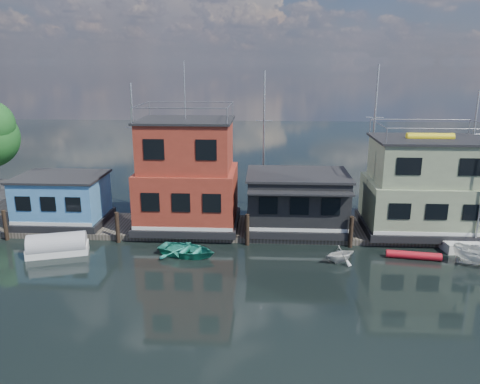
# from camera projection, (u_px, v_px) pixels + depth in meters

# --- Properties ---
(ground) EXTENTS (160.00, 160.00, 0.00)m
(ground) POSITION_uv_depth(u_px,v_px,m) (320.00, 317.00, 23.08)
(ground) COLOR black
(ground) RESTS_ON ground
(dock) EXTENTS (48.00, 5.00, 0.40)m
(dock) POSITION_uv_depth(u_px,v_px,m) (303.00, 229.00, 34.56)
(dock) COLOR #595147
(dock) RESTS_ON ground
(houseboat_blue) EXTENTS (6.40, 4.90, 3.66)m
(houseboat_blue) POSITION_uv_depth(u_px,v_px,m) (62.00, 200.00, 35.00)
(houseboat_blue) COLOR black
(houseboat_blue) RESTS_ON dock
(houseboat_red) EXTENTS (7.40, 5.90, 11.86)m
(houseboat_red) POSITION_uv_depth(u_px,v_px,m) (187.00, 177.00, 33.98)
(houseboat_red) COLOR black
(houseboat_red) RESTS_ON dock
(houseboat_dark) EXTENTS (7.40, 6.10, 4.06)m
(houseboat_dark) POSITION_uv_depth(u_px,v_px,m) (297.00, 201.00, 33.98)
(houseboat_dark) COLOR black
(houseboat_dark) RESTS_ON dock
(houseboat_green) EXTENTS (8.40, 5.90, 7.03)m
(houseboat_green) POSITION_uv_depth(u_px,v_px,m) (425.00, 187.00, 33.21)
(houseboat_green) COLOR black
(houseboat_green) RESTS_ON dock
(pilings) EXTENTS (42.28, 0.28, 2.20)m
(pilings) POSITION_uv_depth(u_px,v_px,m) (301.00, 231.00, 31.65)
(pilings) COLOR #2D2116
(pilings) RESTS_ON ground
(background_masts) EXTENTS (36.40, 0.16, 12.00)m
(background_masts) POSITION_uv_depth(u_px,v_px,m) (358.00, 145.00, 38.65)
(background_masts) COLOR silver
(background_masts) RESTS_ON ground
(dinghy_teal) EXTENTS (4.47, 3.74, 0.79)m
(dinghy_teal) POSITION_uv_depth(u_px,v_px,m) (187.00, 250.00, 30.26)
(dinghy_teal) COLOR teal
(dinghy_teal) RESTS_ON ground
(day_sailer) EXTENTS (4.42, 1.98, 6.73)m
(day_sailer) POSITION_uv_depth(u_px,v_px,m) (475.00, 245.00, 31.15)
(day_sailer) COLOR silver
(day_sailer) RESTS_ON ground
(dinghy_white) EXTENTS (2.70, 2.58, 1.11)m
(dinghy_white) POSITION_uv_depth(u_px,v_px,m) (340.00, 254.00, 29.28)
(dinghy_white) COLOR silver
(dinghy_white) RESTS_ON ground
(red_kayak) EXTENTS (3.41, 0.96, 0.49)m
(red_kayak) POSITION_uv_depth(u_px,v_px,m) (414.00, 255.00, 29.80)
(red_kayak) COLOR #B4131F
(red_kayak) RESTS_ON ground
(tarp_runabout) EXTENTS (4.07, 2.57, 1.54)m
(tarp_runabout) POSITION_uv_depth(u_px,v_px,m) (57.00, 246.00, 30.45)
(tarp_runabout) COLOR silver
(tarp_runabout) RESTS_ON ground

